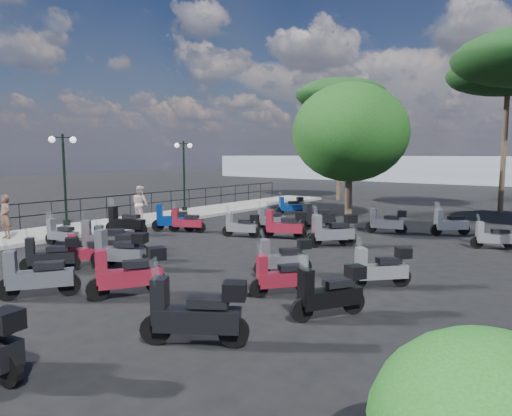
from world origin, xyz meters
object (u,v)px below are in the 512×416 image
Objects in this scene: scooter_7 at (51,255)px; broadleaf_tree at (350,133)px; scooter_22 at (333,231)px; scooter_15 at (327,233)px; scooter_1 at (61,234)px; scooter_25 at (330,293)px; scooter_8 at (89,252)px; scooter_28 at (449,224)px; scooter_4 at (173,220)px; scooter_23 at (387,222)px; scooter_27 at (493,237)px; scooter_5 at (290,206)px; scooter_10 at (241,226)px; pine_2 at (340,95)px; pine_0 at (509,75)px; scooter_6 at (36,277)px; scooter_13 at (117,246)px; scooter_3 at (125,223)px; scooter_2 at (104,240)px; pedestrian_far at (140,204)px; scooter_17 at (317,218)px; scooter_24 at (196,314)px; scooter_14 at (120,251)px; lamp_post_1 at (64,174)px; scooter_11 at (270,219)px; scooter_20 at (280,277)px; scooter_26 at (381,268)px; woman at (5,217)px; lamp_post_2 at (184,171)px.

broadleaf_tree is at bearing -58.70° from scooter_7.
scooter_22 reaches higher than scooter_7.
scooter_15 is 0.28m from scooter_22.
scooter_1 is 11.06m from scooter_25.
scooter_28 reaches higher than scooter_8.
scooter_4 is 10.23m from broadleaf_tree.
scooter_23 is 4.10m from scooter_27.
scooter_5 is 13.31m from scooter_8.
scooter_10 is 1.07× the size of scooter_27.
scooter_5 is at bearing -54.87° from scooter_8.
scooter_15 is (5.69, -6.28, -0.02)m from scooter_5.
pine_0 is at bearing -4.95° from pine_2.
scooter_13 is at bearing -29.26° from scooter_6.
scooter_2 is at bearing -157.78° from scooter_3.
pedestrian_far is 1.15× the size of scooter_15.
broadleaf_tree is 9.26m from pine_2.
scooter_1 is 0.87× the size of scooter_17.
scooter_24 is at bearing -166.16° from scooter_10.
scooter_15 is 0.21× the size of broadleaf_tree.
scooter_14 is 0.20× the size of pine_2.
scooter_1 is 15.07m from scooter_27.
scooter_4 reaches higher than scooter_15.
lamp_post_1 is 2.88× the size of scooter_11.
scooter_17 reaches higher than scooter_20.
scooter_28 is at bearing -92.69° from scooter_8.
scooter_7 is (-1.98, 1.40, -0.02)m from scooter_6.
scooter_4 is 7.66m from scooter_5.
scooter_6 is (5.20, -6.25, -0.02)m from scooter_3.
scooter_20 is at bearing -141.50° from scooter_8.
scooter_1 is 6.58m from scooter_10.
scooter_6 is at bearing 152.95° from scooter_8.
scooter_24 is at bearing 149.95° from scooter_11.
scooter_26 is at bearing -135.68° from scooter_10.
scooter_13 is at bearing -69.26° from scooter_8.
scooter_6 is at bearing 127.42° from scooter_11.
scooter_4 is at bearing 16.96° from scooter_24.
scooter_6 is (7.35, -2.61, -0.47)m from woman.
scooter_8 reaches higher than scooter_27.
broadleaf_tree reaches higher than woman.
pedestrian_far is 13.10m from scooter_26.
scooter_1 is 8.39m from scooter_11.
scooter_20 is 5.99m from scooter_22.
scooter_14 is at bearing 140.26° from pedestrian_far.
lamp_post_1 is 8.08m from scooter_7.
scooter_27 is (6.85, 0.05, -0.10)m from scooter_17.
scooter_3 is at bearing -15.12° from scooter_6.
scooter_5 is (1.82, 12.08, 0.05)m from scooter_1.
scooter_15 is (3.89, 6.04, -0.04)m from scooter_13.
scooter_24 reaches higher than scooter_10.
scooter_15 is (10.70, -3.25, -1.87)m from lamp_post_2.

